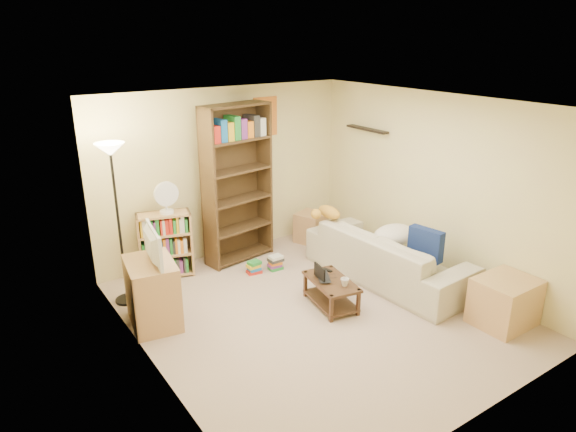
% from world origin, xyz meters
% --- Properties ---
extents(room, '(4.50, 4.54, 2.52)m').
position_xyz_m(room, '(0.00, 0.01, 1.62)').
color(room, '#C5A993').
rests_on(room, ground).
extents(sofa, '(2.48, 1.21, 0.69)m').
position_xyz_m(sofa, '(1.35, 0.15, 0.35)').
color(sofa, beige).
rests_on(sofa, ground).
extents(navy_pillow, '(0.21, 0.47, 0.41)m').
position_xyz_m(navy_pillow, '(1.49, -0.35, 0.66)').
color(navy_pillow, navy).
rests_on(navy_pillow, sofa).
extents(cream_blanket, '(0.64, 0.46, 0.27)m').
position_xyz_m(cream_blanket, '(1.52, 0.22, 0.59)').
color(cream_blanket, white).
rests_on(cream_blanket, sofa).
extents(tabby_cat, '(0.55, 0.22, 0.19)m').
position_xyz_m(tabby_cat, '(0.99, 1.05, 0.79)').
color(tabby_cat, gold).
rests_on(tabby_cat, sofa).
extents(coffee_table, '(0.56, 0.84, 0.35)m').
position_xyz_m(coffee_table, '(0.26, 0.02, 0.21)').
color(coffee_table, '#46281B').
rests_on(coffee_table, ground).
extents(laptop, '(0.55, 0.53, 0.03)m').
position_xyz_m(laptop, '(0.25, 0.09, 0.36)').
color(laptop, black).
rests_on(laptop, coffee_table).
extents(laptop_screen, '(0.06, 0.26, 0.17)m').
position_xyz_m(laptop_screen, '(0.14, 0.11, 0.45)').
color(laptop_screen, white).
rests_on(laptop_screen, laptop).
extents(mug, '(0.15, 0.15, 0.10)m').
position_xyz_m(mug, '(0.29, -0.19, 0.39)').
color(mug, silver).
rests_on(mug, coffee_table).
extents(tv_remote, '(0.06, 0.14, 0.02)m').
position_xyz_m(tv_remote, '(0.39, 0.26, 0.36)').
color(tv_remote, black).
rests_on(tv_remote, coffee_table).
extents(tv_stand, '(0.63, 0.80, 0.78)m').
position_xyz_m(tv_stand, '(-1.70, 0.86, 0.39)').
color(tv_stand, tan).
rests_on(tv_stand, ground).
extents(television, '(0.73, 0.31, 0.40)m').
position_xyz_m(television, '(-1.70, 0.86, 0.98)').
color(television, black).
rests_on(television, tv_stand).
extents(tall_bookshelf, '(1.07, 0.50, 2.30)m').
position_xyz_m(tall_bookshelf, '(0.02, 1.90, 1.21)').
color(tall_bookshelf, '#48331B').
rests_on(tall_bookshelf, ground).
extents(short_bookshelf, '(0.77, 0.47, 0.92)m').
position_xyz_m(short_bookshelf, '(-1.10, 1.95, 0.46)').
color(short_bookshelf, tan).
rests_on(short_bookshelf, ground).
extents(desk_fan, '(0.33, 0.18, 0.44)m').
position_xyz_m(desk_fan, '(-1.05, 1.91, 1.16)').
color(desk_fan, white).
rests_on(desk_fan, short_bookshelf).
extents(floor_lamp, '(0.34, 0.34, 2.03)m').
position_xyz_m(floor_lamp, '(-1.80, 1.56, 1.62)').
color(floor_lamp, black).
rests_on(floor_lamp, ground).
extents(side_table, '(0.55, 0.55, 0.48)m').
position_xyz_m(side_table, '(1.30, 1.84, 0.24)').
color(side_table, tan).
rests_on(side_table, ground).
extents(end_cabinet, '(0.68, 0.56, 0.56)m').
position_xyz_m(end_cabinet, '(1.65, -1.44, 0.28)').
color(end_cabinet, '#D6B568').
rests_on(end_cabinet, ground).
extents(book_stacks, '(0.51, 0.24, 0.21)m').
position_xyz_m(book_stacks, '(0.11, 1.30, 0.10)').
color(book_stacks, red).
rests_on(book_stacks, ground).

